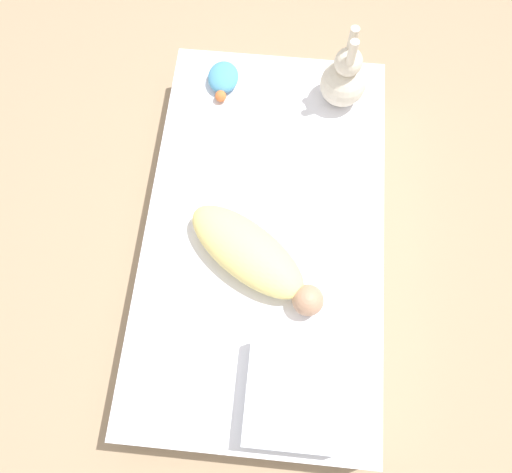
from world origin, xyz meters
name	(u,v)px	position (x,y,z in m)	size (l,w,h in m)	color
ground_plane	(264,247)	(0.00, 0.00, 0.00)	(12.00, 12.00, 0.00)	#9E8466
bed_mattress	(264,238)	(0.00, 0.00, 0.11)	(1.52, 0.85, 0.22)	white
swaddled_baby	(252,255)	(0.13, -0.03, 0.29)	(0.43, 0.52, 0.13)	#EFDB7F
pillow	(294,396)	(0.57, 0.14, 0.28)	(0.32, 0.29, 0.10)	white
bunny_plush	(344,79)	(-0.58, 0.25, 0.34)	(0.17, 0.17, 0.34)	beige
turtle_plush	(223,78)	(-0.60, -0.22, 0.26)	(0.18, 0.12, 0.06)	#4C99C6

